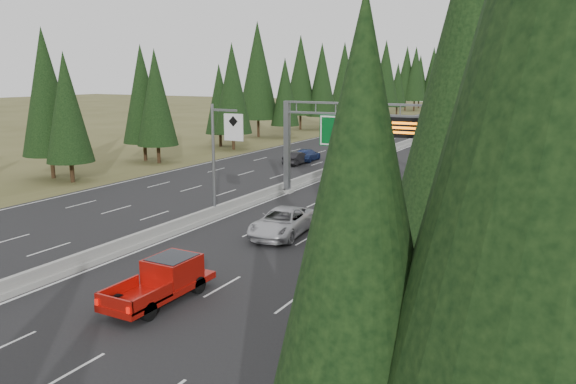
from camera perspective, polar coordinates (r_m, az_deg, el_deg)
name	(u,v)px	position (r m, az deg, el deg)	size (l,w,h in m)	color
road	(424,140)	(89.85, 13.64, 5.19)	(32.00, 260.00, 0.08)	black
shoulder_right	(550,147)	(87.04, 25.04, 4.19)	(3.60, 260.00, 0.06)	olive
shoulder_left	(320,134)	(95.94, 3.28, 5.91)	(3.60, 260.00, 0.06)	#484721
median_barrier	(424,137)	(89.81, 13.65, 5.43)	(0.70, 260.00, 0.85)	gray
sign_gantry	(384,138)	(43.76, 9.77, 5.45)	(16.75, 0.98, 7.80)	slate
hov_sign_pole	(220,154)	(38.78, -6.92, 3.90)	(2.80, 0.50, 8.00)	slate
tree_row_left	(305,80)	(99.58, 1.73, 11.32)	(12.06, 242.25, 18.97)	black
silver_minivan	(282,222)	(35.41, -0.58, -3.08)	(2.77, 6.01, 1.67)	#BABABF
red_pickup	(166,277)	(26.17, -12.27, -8.43)	(2.03, 5.68, 1.85)	black
car_ahead_green	(423,168)	(58.44, 13.54, 2.41)	(1.57, 3.90, 1.33)	#13531C
car_ahead_dkred	(513,147)	(78.38, 21.90, 4.26)	(1.47, 4.21, 1.39)	#61110D
car_ahead_dkgrey	(512,140)	(87.17, 21.83, 4.97)	(1.99, 4.90, 1.42)	black
car_ahead_white	(471,127)	(106.33, 18.09, 6.33)	(2.28, 4.95, 1.38)	#B2B2B2
car_ahead_far	(488,115)	(137.62, 19.68, 7.37)	(1.61, 4.00, 1.36)	black
car_onc_near	(297,158)	(63.03, 0.90, 3.47)	(1.53, 4.37, 1.44)	black
car_onc_blue	(307,155)	(65.52, 1.92, 3.79)	(2.02, 4.96, 1.44)	navy
car_onc_white	(407,131)	(96.02, 12.03, 6.12)	(1.62, 4.03, 1.37)	#BCBCBC
car_onc_far	(378,122)	(112.83, 9.14, 7.06)	(2.30, 5.00, 1.39)	black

